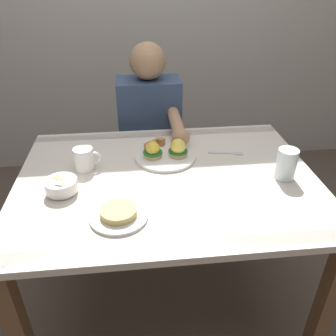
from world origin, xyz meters
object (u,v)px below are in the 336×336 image
object	(u,v)px
dining_table	(167,198)
water_glass_near	(286,166)
fruit_bowl	(61,186)
coffee_mug	(84,158)
side_plate	(119,214)
eggs_benedict_plate	(166,153)
diner_person	(151,133)
fork	(228,153)

from	to	relation	value
dining_table	water_glass_near	size ratio (longest dim) A/B	9.48
fruit_bowl	coffee_mug	bearing A→B (deg)	66.68
water_glass_near	side_plate	size ratio (longest dim) A/B	0.63
water_glass_near	dining_table	bearing A→B (deg)	172.64
eggs_benedict_plate	diner_person	xyz separation A→B (m)	(-0.04, 0.44, -0.11)
coffee_mug	side_plate	xyz separation A→B (m)	(0.14, -0.33, -0.04)
eggs_benedict_plate	side_plate	size ratio (longest dim) A/B	1.35
eggs_benedict_plate	diner_person	size ratio (longest dim) A/B	0.24
dining_table	fork	size ratio (longest dim) A/B	7.70
coffee_mug	water_glass_near	world-z (taller)	water_glass_near
fork	water_glass_near	xyz separation A→B (m)	(0.17, -0.22, 0.05)
coffee_mug	water_glass_near	xyz separation A→B (m)	(0.79, -0.16, 0.01)
dining_table	diner_person	distance (m)	0.60
eggs_benedict_plate	fork	bearing A→B (deg)	1.05
fruit_bowl	fork	distance (m)	0.73
fork	fruit_bowl	bearing A→B (deg)	-161.72
dining_table	diner_person	bearing A→B (deg)	92.82
coffee_mug	dining_table	bearing A→B (deg)	-16.37
fruit_bowl	diner_person	size ratio (longest dim) A/B	0.11
fork	water_glass_near	bearing A→B (deg)	-52.48
dining_table	fork	distance (m)	0.35
eggs_benedict_plate	diner_person	distance (m)	0.46
dining_table	coffee_mug	distance (m)	0.38
fruit_bowl	water_glass_near	distance (m)	0.87
eggs_benedict_plate	side_plate	world-z (taller)	eggs_benedict_plate
fork	diner_person	xyz separation A→B (m)	(-0.32, 0.44, -0.09)
dining_table	diner_person	xyz separation A→B (m)	(-0.03, 0.60, 0.02)
water_glass_near	diner_person	distance (m)	0.84
diner_person	fruit_bowl	bearing A→B (deg)	-119.19
side_plate	diner_person	distance (m)	0.86
coffee_mug	diner_person	world-z (taller)	diner_person
eggs_benedict_plate	fruit_bowl	size ratio (longest dim) A/B	2.25
diner_person	fork	bearing A→B (deg)	-53.71
eggs_benedict_plate	coffee_mug	bearing A→B (deg)	-170.22
dining_table	fork	bearing A→B (deg)	28.88
dining_table	eggs_benedict_plate	distance (m)	0.20
dining_table	water_glass_near	bearing A→B (deg)	-7.36
eggs_benedict_plate	water_glass_near	bearing A→B (deg)	-25.47
dining_table	fork	xyz separation A→B (m)	(0.29, 0.16, 0.11)
fork	side_plate	xyz separation A→B (m)	(-0.48, -0.40, 0.01)
dining_table	eggs_benedict_plate	size ratio (longest dim) A/B	4.44
diner_person	side_plate	bearing A→B (deg)	-100.86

